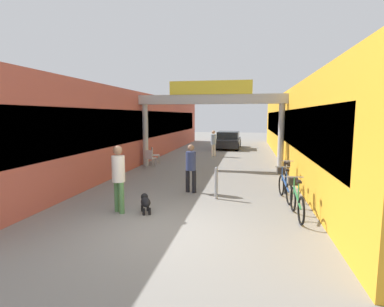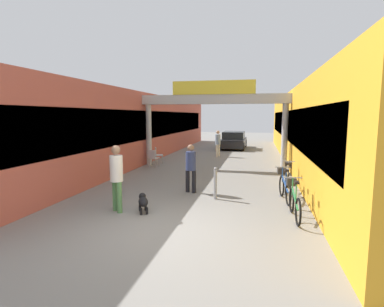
{
  "view_description": "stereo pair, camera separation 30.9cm",
  "coord_description": "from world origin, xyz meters",
  "px_view_note": "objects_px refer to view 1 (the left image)",
  "views": [
    {
      "loc": [
        1.86,
        -6.17,
        2.56
      ],
      "look_at": [
        0.0,
        3.59,
        1.3
      ],
      "focal_mm": 28.0,
      "sensor_mm": 36.0,
      "label": 1
    },
    {
      "loc": [
        2.16,
        -6.11,
        2.56
      ],
      "look_at": [
        0.0,
        3.59,
        1.3
      ],
      "focal_mm": 28.0,
      "sensor_mm": 36.0,
      "label": 2
    }
  ],
  "objects_px": {
    "dog_on_leash": "(145,202)",
    "bicycle_silver_third": "(286,177)",
    "pedestrian_with_dog": "(118,174)",
    "cafe_chair_aluminium_farther": "(154,154)",
    "pedestrian_carrying_crate": "(213,142)",
    "parked_car_black": "(228,140)",
    "bicycle_green_nearest": "(296,199)",
    "cafe_chair_aluminium_nearer": "(150,157)",
    "bicycle_blue_second": "(284,185)",
    "bollard_post_metal": "(216,183)",
    "pedestrian_companion": "(191,165)"
  },
  "relations": [
    {
      "from": "pedestrian_carrying_crate",
      "to": "parked_car_black",
      "type": "bearing_deg",
      "value": 82.71
    },
    {
      "from": "bicycle_blue_second",
      "to": "parked_car_black",
      "type": "height_order",
      "value": "parked_car_black"
    },
    {
      "from": "bollard_post_metal",
      "to": "parked_car_black",
      "type": "distance_m",
      "value": 14.45
    },
    {
      "from": "bollard_post_metal",
      "to": "cafe_chair_aluminium_farther",
      "type": "distance_m",
      "value": 7.26
    },
    {
      "from": "bicycle_silver_third",
      "to": "bicycle_green_nearest",
      "type": "bearing_deg",
      "value": -91.75
    },
    {
      "from": "pedestrian_carrying_crate",
      "to": "bicycle_green_nearest",
      "type": "distance_m",
      "value": 11.37
    },
    {
      "from": "parked_car_black",
      "to": "bicycle_silver_third",
      "type": "bearing_deg",
      "value": -77.28
    },
    {
      "from": "pedestrian_with_dog",
      "to": "bicycle_green_nearest",
      "type": "height_order",
      "value": "pedestrian_with_dog"
    },
    {
      "from": "bicycle_silver_third",
      "to": "dog_on_leash",
      "type": "bearing_deg",
      "value": -139.78
    },
    {
      "from": "dog_on_leash",
      "to": "cafe_chair_aluminium_nearer",
      "type": "xyz_separation_m",
      "value": [
        -2.1,
        6.57,
        0.25
      ]
    },
    {
      "from": "bollard_post_metal",
      "to": "dog_on_leash",
      "type": "bearing_deg",
      "value": -135.74
    },
    {
      "from": "bicycle_silver_third",
      "to": "pedestrian_carrying_crate",
      "type": "bearing_deg",
      "value": 113.76
    },
    {
      "from": "pedestrian_companion",
      "to": "bicycle_blue_second",
      "type": "distance_m",
      "value": 3.03
    },
    {
      "from": "pedestrian_carrying_crate",
      "to": "parked_car_black",
      "type": "xyz_separation_m",
      "value": [
        0.62,
        4.81,
        -0.29
      ]
    },
    {
      "from": "bicycle_green_nearest",
      "to": "pedestrian_carrying_crate",
      "type": "bearing_deg",
      "value": 107.43
    },
    {
      "from": "cafe_chair_aluminium_nearer",
      "to": "parked_car_black",
      "type": "bearing_deg",
      "value": 71.48
    },
    {
      "from": "pedestrian_with_dog",
      "to": "parked_car_black",
      "type": "height_order",
      "value": "pedestrian_with_dog"
    },
    {
      "from": "bollard_post_metal",
      "to": "cafe_chair_aluminium_farther",
      "type": "xyz_separation_m",
      "value": [
        -3.97,
        6.08,
        0.03
      ]
    },
    {
      "from": "cafe_chair_aluminium_nearer",
      "to": "parked_car_black",
      "type": "height_order",
      "value": "parked_car_black"
    },
    {
      "from": "bicycle_silver_third",
      "to": "bicycle_blue_second",
      "type": "bearing_deg",
      "value": -98.83
    },
    {
      "from": "pedestrian_carrying_crate",
      "to": "bicycle_silver_third",
      "type": "relative_size",
      "value": 0.97
    },
    {
      "from": "bicycle_green_nearest",
      "to": "cafe_chair_aluminium_nearer",
      "type": "height_order",
      "value": "bicycle_green_nearest"
    },
    {
      "from": "pedestrian_companion",
      "to": "bicycle_green_nearest",
      "type": "height_order",
      "value": "pedestrian_companion"
    },
    {
      "from": "cafe_chair_aluminium_nearer",
      "to": "pedestrian_with_dog",
      "type": "bearing_deg",
      "value": -78.09
    },
    {
      "from": "cafe_chair_aluminium_nearer",
      "to": "parked_car_black",
      "type": "xyz_separation_m",
      "value": [
        3.19,
        9.53,
        0.1
      ]
    },
    {
      "from": "bicycle_blue_second",
      "to": "pedestrian_with_dog",
      "type": "bearing_deg",
      "value": -153.97
    },
    {
      "from": "pedestrian_with_dog",
      "to": "bicycle_green_nearest",
      "type": "bearing_deg",
      "value": 7.09
    },
    {
      "from": "bicycle_blue_second",
      "to": "bollard_post_metal",
      "type": "distance_m",
      "value": 2.1
    },
    {
      "from": "dog_on_leash",
      "to": "cafe_chair_aluminium_nearer",
      "type": "distance_m",
      "value": 6.9
    },
    {
      "from": "bicycle_green_nearest",
      "to": "dog_on_leash",
      "type": "bearing_deg",
      "value": -173.43
    },
    {
      "from": "bicycle_blue_second",
      "to": "parked_car_black",
      "type": "relative_size",
      "value": 0.42
    },
    {
      "from": "pedestrian_carrying_crate",
      "to": "cafe_chair_aluminium_nearer",
      "type": "bearing_deg",
      "value": -118.64
    },
    {
      "from": "pedestrian_companion",
      "to": "parked_car_black",
      "type": "xyz_separation_m",
      "value": [
        0.31,
        13.8,
        -0.28
      ]
    },
    {
      "from": "dog_on_leash",
      "to": "cafe_chair_aluminium_farther",
      "type": "xyz_separation_m",
      "value": [
        -2.27,
        7.74,
        0.25
      ]
    },
    {
      "from": "dog_on_leash",
      "to": "bicycle_blue_second",
      "type": "xyz_separation_m",
      "value": [
        3.77,
        2.05,
        0.15
      ]
    },
    {
      "from": "bicycle_blue_second",
      "to": "bollard_post_metal",
      "type": "xyz_separation_m",
      "value": [
        -2.06,
        -0.39,
        0.07
      ]
    },
    {
      "from": "pedestrian_companion",
      "to": "dog_on_leash",
      "type": "distance_m",
      "value": 2.51
    },
    {
      "from": "bicycle_blue_second",
      "to": "pedestrian_carrying_crate",
      "type": "bearing_deg",
      "value": 109.6
    },
    {
      "from": "bicycle_silver_third",
      "to": "bollard_post_metal",
      "type": "relative_size",
      "value": 1.68
    },
    {
      "from": "pedestrian_companion",
      "to": "pedestrian_carrying_crate",
      "type": "relative_size",
      "value": 0.99
    },
    {
      "from": "pedestrian_companion",
      "to": "bollard_post_metal",
      "type": "distance_m",
      "value": 1.19
    },
    {
      "from": "dog_on_leash",
      "to": "parked_car_black",
      "type": "xyz_separation_m",
      "value": [
        1.1,
        16.1,
        0.35
      ]
    },
    {
      "from": "pedestrian_with_dog",
      "to": "cafe_chair_aluminium_farther",
      "type": "bearing_deg",
      "value": 101.39
    },
    {
      "from": "pedestrian_carrying_crate",
      "to": "dog_on_leash",
      "type": "distance_m",
      "value": 11.32
    },
    {
      "from": "dog_on_leash",
      "to": "bicycle_green_nearest",
      "type": "height_order",
      "value": "bicycle_green_nearest"
    },
    {
      "from": "dog_on_leash",
      "to": "bollard_post_metal",
      "type": "bearing_deg",
      "value": 44.26
    },
    {
      "from": "pedestrian_carrying_crate",
      "to": "cafe_chair_aluminium_farther",
      "type": "relative_size",
      "value": 1.84
    },
    {
      "from": "dog_on_leash",
      "to": "bicycle_silver_third",
      "type": "relative_size",
      "value": 0.4
    },
    {
      "from": "pedestrian_carrying_crate",
      "to": "bicycle_silver_third",
      "type": "height_order",
      "value": "pedestrian_carrying_crate"
    },
    {
      "from": "bicycle_blue_second",
      "to": "bicycle_green_nearest",
      "type": "bearing_deg",
      "value": -85.95
    }
  ]
}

